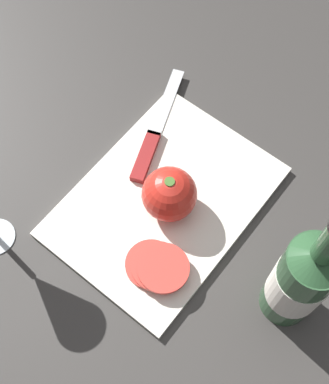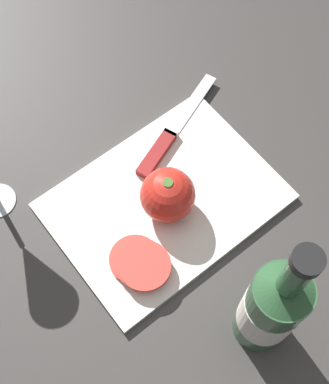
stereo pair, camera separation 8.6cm
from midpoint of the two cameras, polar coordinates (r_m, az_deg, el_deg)
name	(u,v)px [view 1 (the left image)]	position (r m, az deg, el deg)	size (l,w,h in m)	color
ground_plane	(119,234)	(0.88, -7.70, -4.74)	(3.00, 3.00, 0.00)	#383533
cutting_board	(164,201)	(0.89, -2.74, -1.29)	(0.36, 0.27, 0.01)	silver
wine_bottle	(301,280)	(0.74, 11.15, -9.59)	(0.08, 0.08, 0.32)	#2D5633
whole_tomato	(169,194)	(0.84, -2.39, -0.54)	(0.09, 0.09, 0.09)	red
knife	(150,146)	(0.92, -4.23, 4.68)	(0.24, 0.11, 0.01)	silver
tomato_slice_stack_near	(157,266)	(0.83, -3.76, -8.22)	(0.08, 0.10, 0.02)	#D63D33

